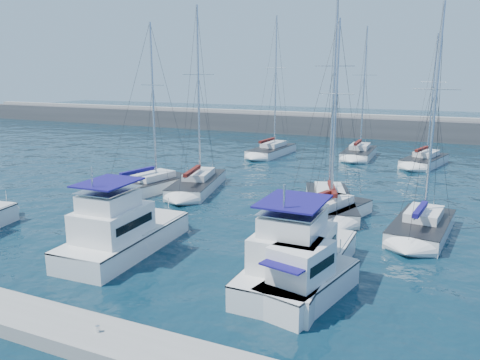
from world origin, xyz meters
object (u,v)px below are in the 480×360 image
at_px(motor_yacht_stbd_inner, 298,259).
at_px(sailboat_back_c, 424,161).
at_px(sailboat_back_a, 272,150).
at_px(sailboat_back_b, 359,153).
at_px(sailboat_mid_c, 325,214).
at_px(sailboat_mid_a, 150,185).
at_px(motor_yacht_stbd_outer, 306,281).
at_px(sailboat_mid_d, 330,202).
at_px(motor_yacht_port_inner, 121,234).
at_px(sailboat_mid_e, 422,227).
at_px(sailboat_mid_b, 198,184).

xyz_separation_m(motor_yacht_stbd_inner, sailboat_back_c, (3.94, 33.37, -0.61)).
xyz_separation_m(sailboat_back_a, sailboat_back_b, (10.06, 2.62, -0.01)).
xyz_separation_m(motor_yacht_stbd_inner, sailboat_mid_c, (-1.11, 9.75, -0.62)).
bearing_deg(sailboat_mid_c, sailboat_mid_a, -169.15).
bearing_deg(motor_yacht_stbd_outer, sailboat_mid_a, 155.93).
xyz_separation_m(motor_yacht_stbd_inner, sailboat_mid_d, (-1.47, 12.65, -0.60)).
distance_m(motor_yacht_port_inner, sailboat_mid_c, 13.64).
distance_m(sailboat_mid_c, sailboat_mid_e, 6.18).
bearing_deg(motor_yacht_port_inner, motor_yacht_stbd_inner, 0.81).
bearing_deg(motor_yacht_stbd_outer, sailboat_mid_c, 113.49).
distance_m(motor_yacht_stbd_inner, sailboat_mid_b, 19.21).
bearing_deg(sailboat_mid_d, motor_yacht_port_inner, -141.43).
relative_size(motor_yacht_port_inner, sailboat_back_a, 0.53).
relative_size(sailboat_mid_c, sailboat_mid_e, 0.95).
relative_size(motor_yacht_port_inner, sailboat_back_c, 0.62).
xyz_separation_m(motor_yacht_stbd_outer, sailboat_mid_a, (-17.65, 13.54, -0.42)).
xyz_separation_m(sailboat_mid_b, sailboat_back_b, (9.83, 21.54, 0.00)).
distance_m(motor_yacht_stbd_inner, sailboat_back_c, 33.61).
bearing_deg(motor_yacht_stbd_outer, sailboat_mid_e, 83.28).
bearing_deg(sailboat_back_b, sailboat_back_a, -166.21).
xyz_separation_m(motor_yacht_stbd_inner, sailboat_mid_a, (-16.72, 11.80, -0.61)).
bearing_deg(motor_yacht_port_inner, motor_yacht_stbd_outer, -8.44).
height_order(sailboat_mid_a, sailboat_back_c, sailboat_mid_a).
xyz_separation_m(sailboat_mid_a, sailboat_mid_d, (15.25, 0.85, 0.01)).
xyz_separation_m(sailboat_mid_a, sailboat_back_c, (20.65, 21.57, 0.00)).
relative_size(motor_yacht_stbd_outer, sailboat_back_a, 0.36).
bearing_deg(sailboat_back_a, sailboat_back_c, 6.57).
xyz_separation_m(sailboat_mid_d, sailboat_mid_e, (6.54, -3.09, -0.00)).
relative_size(sailboat_mid_a, sailboat_back_c, 1.00).
height_order(sailboat_mid_d, sailboat_back_c, sailboat_mid_d).
bearing_deg(motor_yacht_port_inner, sailboat_mid_c, 46.74).
bearing_deg(sailboat_back_c, sailboat_mid_e, -72.57).
bearing_deg(sailboat_mid_d, sailboat_mid_b, 155.79).
height_order(motor_yacht_stbd_outer, sailboat_back_c, sailboat_back_c).
height_order(sailboat_mid_a, sailboat_back_a, sailboat_back_a).
height_order(motor_yacht_port_inner, sailboat_mid_a, sailboat_mid_a).
xyz_separation_m(sailboat_mid_d, sailboat_back_a, (-12.03, 20.14, 0.01)).
height_order(sailboat_mid_b, sailboat_back_a, sailboat_back_a).
relative_size(sailboat_mid_a, sailboat_mid_e, 0.99).
xyz_separation_m(motor_yacht_port_inner, motor_yacht_stbd_outer, (11.01, -1.22, -0.19)).
xyz_separation_m(sailboat_mid_b, sailboat_mid_e, (18.34, -4.32, 0.00)).
xyz_separation_m(sailboat_mid_b, sailboat_mid_c, (12.17, -4.13, -0.01)).
distance_m(sailboat_mid_c, sailboat_back_c, 24.16).
height_order(sailboat_mid_c, sailboat_back_c, sailboat_back_c).
bearing_deg(sailboat_back_c, motor_yacht_stbd_inner, -82.04).
bearing_deg(sailboat_mid_a, motor_yacht_stbd_outer, -24.74).
bearing_deg(sailboat_mid_d, sailboat_mid_c, -101.10).
relative_size(motor_yacht_stbd_outer, sailboat_mid_e, 0.42).
relative_size(motor_yacht_stbd_inner, motor_yacht_stbd_outer, 1.52).
bearing_deg(sailboat_mid_c, motor_yacht_port_inner, -112.79).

